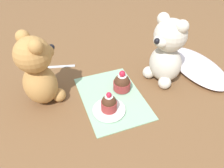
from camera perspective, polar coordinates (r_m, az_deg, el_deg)
The scene contains 9 objects.
ground_plane at distance 0.68m, azimuth -0.00°, elevation -3.64°, with size 4.00×4.00×0.00m, color brown.
knitted_placemat at distance 0.68m, azimuth -0.00°, elevation -3.46°, with size 0.26×0.18×0.01m, color #8EBC99.
tulle_cloth at distance 0.84m, azimuth 21.32°, elevation 4.26°, with size 0.28×0.14×0.03m, color silver.
teddy_bear_cream at distance 0.71m, azimuth 14.10°, elevation 8.16°, with size 0.13×0.13×0.22m.
teddy_bear_tan at distance 0.64m, azimuth -18.70°, elevation 3.16°, with size 0.14×0.13×0.22m.
cupcake_near_cream_bear at distance 0.69m, azimuth 2.60°, elevation 0.29°, with size 0.05×0.05×0.07m.
saucer_plate at distance 0.63m, azimuth -0.77°, elevation -6.75°, with size 0.09×0.09×0.01m, color white.
cupcake_near_tan_bear at distance 0.61m, azimuth -0.80°, elevation -5.05°, with size 0.05×0.05×0.06m.
teaspoon at distance 0.83m, azimuth -14.37°, elevation 4.44°, with size 0.14×0.01×0.01m, color silver.
Camera 1 is at (0.46, -0.17, 0.47)m, focal length 35.00 mm.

